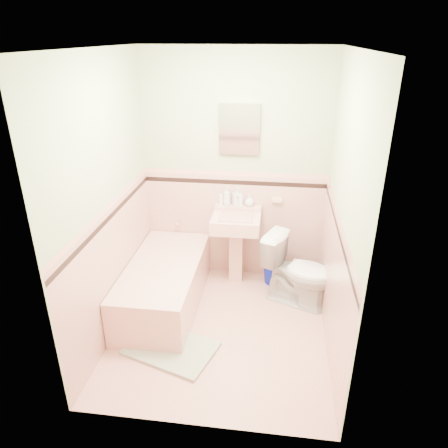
# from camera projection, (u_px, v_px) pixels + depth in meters

# --- Properties ---
(floor) EXTENTS (2.20, 2.20, 0.00)m
(floor) POSITION_uv_depth(u_px,v_px,m) (221.00, 329.00, 4.02)
(floor) COLOR #E4A595
(floor) RESTS_ON ground
(ceiling) EXTENTS (2.20, 2.20, 0.00)m
(ceiling) POSITION_uv_depth(u_px,v_px,m) (219.00, 48.00, 2.98)
(ceiling) COLOR white
(ceiling) RESTS_ON ground
(wall_back) EXTENTS (2.50, 0.00, 2.50)m
(wall_back) POSITION_uv_depth(u_px,v_px,m) (234.00, 170.00, 4.49)
(wall_back) COLOR #F0E6C3
(wall_back) RESTS_ON ground
(wall_front) EXTENTS (2.50, 0.00, 2.50)m
(wall_front) POSITION_uv_depth(u_px,v_px,m) (194.00, 279.00, 2.51)
(wall_front) COLOR #F0E6C3
(wall_front) RESTS_ON ground
(wall_left) EXTENTS (0.00, 2.50, 2.50)m
(wall_left) POSITION_uv_depth(u_px,v_px,m) (106.00, 203.00, 3.62)
(wall_left) COLOR #F0E6C3
(wall_left) RESTS_ON ground
(wall_right) EXTENTS (0.00, 2.50, 2.50)m
(wall_right) POSITION_uv_depth(u_px,v_px,m) (342.00, 215.00, 3.38)
(wall_right) COLOR #F0E6C3
(wall_right) RESTS_ON ground
(wainscot_back) EXTENTS (2.00, 0.00, 2.00)m
(wainscot_back) POSITION_uv_depth(u_px,v_px,m) (234.00, 226.00, 4.75)
(wainscot_back) COLOR #E7AA9B
(wainscot_back) RESTS_ON ground
(wainscot_front) EXTENTS (2.00, 0.00, 2.00)m
(wainscot_front) POSITION_uv_depth(u_px,v_px,m) (198.00, 361.00, 2.79)
(wainscot_front) COLOR #E7AA9B
(wainscot_front) RESTS_ON ground
(wainscot_left) EXTENTS (0.00, 2.20, 2.20)m
(wainscot_left) POSITION_uv_depth(u_px,v_px,m) (116.00, 268.00, 3.89)
(wainscot_left) COLOR #E7AA9B
(wainscot_left) RESTS_ON ground
(wainscot_right) EXTENTS (0.00, 2.20, 2.20)m
(wainscot_right) POSITION_uv_depth(u_px,v_px,m) (332.00, 283.00, 3.65)
(wainscot_right) COLOR #E7AA9B
(wainscot_right) RESTS_ON ground
(accent_back) EXTENTS (2.00, 0.00, 2.00)m
(accent_back) POSITION_uv_depth(u_px,v_px,m) (234.00, 182.00, 4.53)
(accent_back) COLOR black
(accent_back) RESTS_ON ground
(accent_front) EXTENTS (2.00, 0.00, 2.00)m
(accent_front) POSITION_uv_depth(u_px,v_px,m) (196.00, 295.00, 2.58)
(accent_front) COLOR black
(accent_front) RESTS_ON ground
(accent_left) EXTENTS (0.00, 2.20, 2.20)m
(accent_left) POSITION_uv_depth(u_px,v_px,m) (110.00, 217.00, 3.67)
(accent_left) COLOR black
(accent_left) RESTS_ON ground
(accent_right) EXTENTS (0.00, 2.20, 2.20)m
(accent_right) POSITION_uv_depth(u_px,v_px,m) (338.00, 230.00, 3.43)
(accent_right) COLOR black
(accent_right) RESTS_ON ground
(cap_back) EXTENTS (2.00, 0.00, 2.00)m
(cap_back) POSITION_uv_depth(u_px,v_px,m) (234.00, 174.00, 4.49)
(cap_back) COLOR #E49B90
(cap_back) RESTS_ON ground
(cap_front) EXTENTS (2.00, 0.00, 2.00)m
(cap_front) POSITION_uv_depth(u_px,v_px,m) (195.00, 281.00, 2.54)
(cap_front) COLOR #E49B90
(cap_front) RESTS_ON ground
(cap_left) EXTENTS (0.00, 2.20, 2.20)m
(cap_left) POSITION_uv_depth(u_px,v_px,m) (109.00, 207.00, 3.63)
(cap_left) COLOR #E49B90
(cap_left) RESTS_ON ground
(cap_right) EXTENTS (0.00, 2.20, 2.20)m
(cap_right) POSITION_uv_depth(u_px,v_px,m) (339.00, 219.00, 3.39)
(cap_right) COLOR #E49B90
(cap_right) RESTS_ON ground
(bathtub) EXTENTS (0.70, 1.50, 0.45)m
(bathtub) POSITION_uv_depth(u_px,v_px,m) (165.00, 286.00, 4.30)
(bathtub) COLOR #DFA597
(bathtub) RESTS_ON floor
(tub_faucet) EXTENTS (0.04, 0.12, 0.04)m
(tub_faucet) POSITION_uv_depth(u_px,v_px,m) (179.00, 222.00, 4.78)
(tub_faucet) COLOR silver
(tub_faucet) RESTS_ON wall_back
(sink) EXTENTS (0.52, 0.48, 0.81)m
(sink) POSITION_uv_depth(u_px,v_px,m) (236.00, 250.00, 4.62)
(sink) COLOR #DFA597
(sink) RESTS_ON floor
(sink_faucet) EXTENTS (0.02, 0.02, 0.10)m
(sink_faucet) POSITION_uv_depth(u_px,v_px,m) (238.00, 200.00, 4.52)
(sink_faucet) COLOR silver
(sink_faucet) RESTS_ON sink
(medicine_cabinet) EXTENTS (0.42, 0.04, 0.52)m
(medicine_cabinet) POSITION_uv_depth(u_px,v_px,m) (239.00, 129.00, 4.27)
(medicine_cabinet) COLOR white
(medicine_cabinet) RESTS_ON wall_back
(soap_dish) EXTENTS (0.11, 0.07, 0.04)m
(soap_dish) POSITION_uv_depth(u_px,v_px,m) (277.00, 200.00, 4.52)
(soap_dish) COLOR #DFA597
(soap_dish) RESTS_ON wall_back
(soap_bottle_left) EXTENTS (0.10, 0.10, 0.21)m
(soap_bottle_left) POSITION_uv_depth(u_px,v_px,m) (227.00, 196.00, 4.56)
(soap_bottle_left) COLOR #B2B2B2
(soap_bottle_left) RESTS_ON sink
(soap_bottle_mid) EXTENTS (0.12, 0.12, 0.21)m
(soap_bottle_mid) POSITION_uv_depth(u_px,v_px,m) (237.00, 197.00, 4.55)
(soap_bottle_mid) COLOR #B2B2B2
(soap_bottle_mid) RESTS_ON sink
(soap_bottle_right) EXTENTS (0.12, 0.12, 0.13)m
(soap_bottle_right) POSITION_uv_depth(u_px,v_px,m) (249.00, 200.00, 4.55)
(soap_bottle_right) COLOR #B2B2B2
(soap_bottle_right) RESTS_ON sink
(tube) EXTENTS (0.04, 0.04, 0.12)m
(tube) POSITION_uv_depth(u_px,v_px,m) (221.00, 200.00, 4.59)
(tube) COLOR white
(tube) RESTS_ON sink
(toilet) EXTENTS (0.83, 0.66, 0.74)m
(toilet) POSITION_uv_depth(u_px,v_px,m) (299.00, 271.00, 4.28)
(toilet) COLOR white
(toilet) RESTS_ON floor
(bucket) EXTENTS (0.30, 0.30, 0.25)m
(bucket) POSITION_uv_depth(u_px,v_px,m) (274.00, 272.00, 4.73)
(bucket) COLOR #0614A3
(bucket) RESTS_ON floor
(bath_mat) EXTENTS (0.89, 0.73, 0.03)m
(bath_mat) POSITION_uv_depth(u_px,v_px,m) (171.00, 348.00, 3.75)
(bath_mat) COLOR gray
(bath_mat) RESTS_ON floor
(shoe) EXTENTS (0.17, 0.11, 0.06)m
(shoe) POSITION_uv_depth(u_px,v_px,m) (169.00, 337.00, 3.82)
(shoe) COLOR #BF1E59
(shoe) RESTS_ON bath_mat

